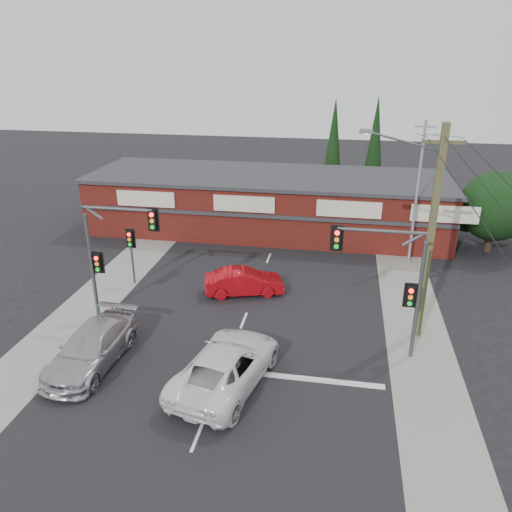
% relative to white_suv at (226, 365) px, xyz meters
% --- Properties ---
extents(ground, '(120.00, 120.00, 0.00)m').
position_rel_white_suv_xyz_m(ground, '(-0.32, 2.33, -0.86)').
color(ground, black).
rests_on(ground, ground).
extents(road_strip, '(14.00, 70.00, 0.01)m').
position_rel_white_suv_xyz_m(road_strip, '(-0.32, 7.33, -0.86)').
color(road_strip, black).
rests_on(road_strip, ground).
extents(verge_left, '(3.00, 70.00, 0.02)m').
position_rel_white_suv_xyz_m(verge_left, '(-8.82, 7.33, -0.85)').
color(verge_left, gray).
rests_on(verge_left, ground).
extents(verge_right, '(3.00, 70.00, 0.02)m').
position_rel_white_suv_xyz_m(verge_right, '(8.18, 7.33, -0.85)').
color(verge_right, gray).
rests_on(verge_right, ground).
extents(stop_line, '(6.50, 0.35, 0.01)m').
position_rel_white_suv_xyz_m(stop_line, '(3.18, 0.83, -0.85)').
color(stop_line, silver).
rests_on(stop_line, ground).
extents(white_suv, '(4.14, 6.68, 1.73)m').
position_rel_white_suv_xyz_m(white_suv, '(0.00, 0.00, 0.00)').
color(white_suv, white).
rests_on(white_suv, ground).
extents(silver_suv, '(2.51, 5.69, 1.62)m').
position_rel_white_suv_xyz_m(silver_suv, '(-6.05, 0.29, -0.05)').
color(silver_suv, '#ABAEB1').
rests_on(silver_suv, ground).
extents(red_sedan, '(4.64, 2.70, 1.45)m').
position_rel_white_suv_xyz_m(red_sedan, '(-0.90, 8.15, -0.14)').
color(red_sedan, '#A50A11').
rests_on(red_sedan, ground).
extents(lane_dashes, '(0.12, 47.39, 0.01)m').
position_rel_white_suv_xyz_m(lane_dashes, '(-0.32, 7.22, -0.85)').
color(lane_dashes, silver).
rests_on(lane_dashes, ground).
extents(shop_building, '(27.30, 8.40, 4.22)m').
position_rel_white_suv_xyz_m(shop_building, '(-1.31, 19.31, 1.27)').
color(shop_building, '#44110D').
rests_on(shop_building, ground).
extents(tree_cluster, '(5.90, 5.10, 5.50)m').
position_rel_white_suv_xyz_m(tree_cluster, '(14.37, 17.77, 2.03)').
color(tree_cluster, '#2D2116').
rests_on(tree_cluster, ground).
extents(conifer_near, '(1.80, 1.80, 9.25)m').
position_rel_white_suv_xyz_m(conifer_near, '(3.18, 26.33, 4.62)').
color(conifer_near, '#2D2116').
rests_on(conifer_near, ground).
extents(conifer_far, '(1.80, 1.80, 9.25)m').
position_rel_white_suv_xyz_m(conifer_far, '(6.68, 28.33, 4.62)').
color(conifer_far, '#2D2116').
rests_on(conifer_far, ground).
extents(traffic_mast_left, '(3.77, 0.27, 5.97)m').
position_rel_white_suv_xyz_m(traffic_mast_left, '(-6.75, 4.33, 3.07)').
color(traffic_mast_left, '#47494C').
rests_on(traffic_mast_left, ground).
extents(traffic_mast_right, '(3.96, 0.27, 5.97)m').
position_rel_white_suv_xyz_m(traffic_mast_right, '(6.54, 3.33, 3.08)').
color(traffic_mast_right, '#47494C').
rests_on(traffic_mast_right, ground).
extents(pedestal_signal, '(0.55, 0.27, 3.38)m').
position_rel_white_suv_xyz_m(pedestal_signal, '(-7.52, 8.33, 1.54)').
color(pedestal_signal, '#47494C').
rests_on(pedestal_signal, ground).
extents(utility_pole, '(4.38, 0.59, 10.00)m').
position_rel_white_suv_xyz_m(utility_pole, '(8.04, 5.31, 4.53)').
color(utility_pole, brown).
rests_on(utility_pole, ground).
extents(steel_pole, '(1.20, 0.16, 9.00)m').
position_rel_white_suv_xyz_m(steel_pole, '(8.68, 14.33, 3.84)').
color(steel_pole, gray).
rests_on(steel_pole, ground).
extents(power_lines, '(2.01, 29.00, 1.22)m').
position_rel_white_suv_xyz_m(power_lines, '(8.15, -0.14, 8.18)').
color(power_lines, black).
rests_on(power_lines, ground).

